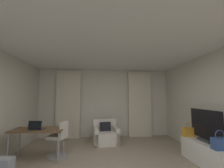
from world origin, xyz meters
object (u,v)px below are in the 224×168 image
(tv_console, at_px, (208,154))
(handbag_primary, at_px, (189,131))
(armchair, at_px, (106,135))
(tv_flatscreen, at_px, (206,126))
(laptop, at_px, (36,128))
(desk, at_px, (38,132))
(desk_chair, at_px, (59,141))
(handbag_secondary, at_px, (220,143))

(tv_console, xyz_separation_m, handbag_primary, (-0.12, 0.47, 0.37))
(armchair, distance_m, tv_flatscreen, 2.87)
(laptop, relative_size, tv_console, 0.27)
(desk, xyz_separation_m, handbag_primary, (3.80, -0.21, -0.02))
(armchair, distance_m, desk, 2.07)
(tv_flatscreen, bearing_deg, desk_chair, 167.83)
(tv_console, distance_m, handbag_secondary, 0.62)
(handbag_secondary, bearing_deg, armchair, 132.90)
(laptop, bearing_deg, handbag_secondary, -15.70)
(armchair, height_order, desk, armchair)
(laptop, distance_m, tv_flatscreen, 3.97)
(tv_flatscreen, height_order, handbag_secondary, tv_flatscreen)
(desk, bearing_deg, handbag_primary, -3.24)
(armchair, height_order, tv_console, armchair)
(tv_flatscreen, relative_size, handbag_primary, 2.59)
(tv_flatscreen, bearing_deg, laptop, 171.62)
(tv_console, distance_m, handbag_primary, 0.62)
(desk, bearing_deg, tv_console, -9.97)
(tv_flatscreen, bearing_deg, tv_console, -90.00)
(laptop, distance_m, handbag_secondary, 3.98)
(armchair, bearing_deg, desk_chair, -140.74)
(laptop, relative_size, tv_flatscreen, 0.37)
(handbag_secondary, bearing_deg, tv_console, 77.45)
(armchair, xyz_separation_m, tv_flatscreen, (2.20, -1.75, 0.58))
(laptop, distance_m, tv_console, 4.01)
(tv_flatscreen, bearing_deg, handbag_primary, 104.81)
(armchair, distance_m, tv_console, 2.82)
(desk_chair, bearing_deg, tv_console, -12.43)
(desk, bearing_deg, handbag_secondary, -17.05)
(armchair, bearing_deg, handbag_secondary, -47.10)
(desk_chair, height_order, tv_flatscreen, tv_flatscreen)
(desk_chair, distance_m, handbag_primary, 3.33)
(desk_chair, bearing_deg, handbag_primary, -4.89)
(armchair, xyz_separation_m, desk, (-1.72, -1.08, 0.39))
(tv_flatscreen, bearing_deg, armchair, 141.42)
(desk_chair, xyz_separation_m, handbag_primary, (3.31, -0.28, 0.24))
(desk_chair, height_order, handbag_secondary, desk_chair)
(desk_chair, relative_size, laptop, 2.51)
(tv_console, bearing_deg, handbag_primary, 104.32)
(tv_console, bearing_deg, desk_chair, 167.57)
(desk_chair, bearing_deg, armchair, 39.26)
(laptop, height_order, tv_flatscreen, tv_flatscreen)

